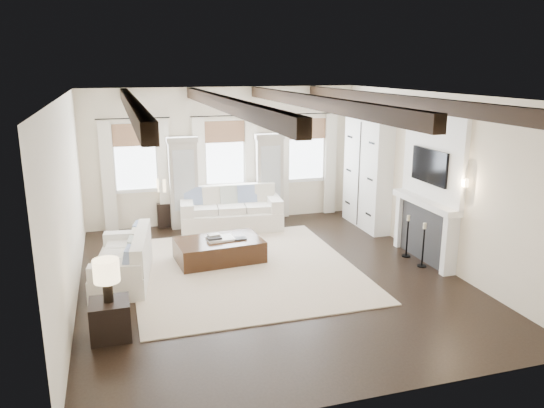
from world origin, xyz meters
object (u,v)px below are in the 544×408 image
object	(u,v)px
sofa_back	(231,212)
side_table_front	(110,319)
side_table_back	(165,214)
sofa_left	(126,262)
ottoman	(219,250)

from	to	relation	value
sofa_back	side_table_front	xyz separation A→B (m)	(-2.71, -4.54, -0.13)
side_table_back	sofa_left	bearing A→B (deg)	-107.65
ottoman	side_table_front	size ratio (longest dim) A/B	3.00
sofa_back	ottoman	world-z (taller)	sofa_back
ottoman	side_table_back	bearing A→B (deg)	101.07
ottoman	sofa_back	bearing A→B (deg)	66.69
sofa_back	side_table_back	size ratio (longest dim) A/B	4.21
side_table_back	ottoman	bearing A→B (deg)	-74.15
ottoman	side_table_back	distance (m)	2.77
sofa_back	ottoman	distance (m)	2.14
sofa_back	side_table_back	xyz separation A→B (m)	(-1.43, 0.64, -0.11)
sofa_left	ottoman	size ratio (longest dim) A/B	1.28
sofa_left	sofa_back	bearing A→B (deg)	45.68
ottoman	side_table_back	size ratio (longest dim) A/B	2.86
sofa_left	ottoman	bearing A→B (deg)	14.86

